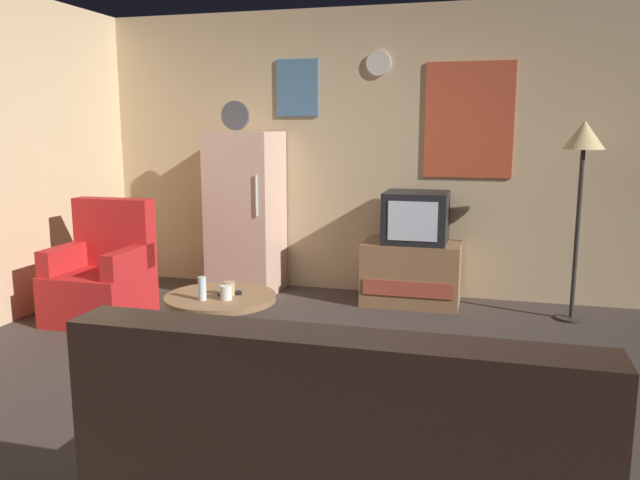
% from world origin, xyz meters
% --- Properties ---
extents(ground_plane, '(12.00, 12.00, 0.00)m').
position_xyz_m(ground_plane, '(0.00, 0.00, 0.00)').
color(ground_plane, '#3D332D').
extents(wall_with_art, '(5.20, 0.12, 2.60)m').
position_xyz_m(wall_with_art, '(0.01, 2.45, 1.30)').
color(wall_with_art, '#D1B284').
rests_on(wall_with_art, ground_plane).
extents(fridge, '(0.60, 0.62, 1.77)m').
position_xyz_m(fridge, '(-1.03, 2.08, 0.75)').
color(fridge, beige).
rests_on(fridge, ground_plane).
extents(tv_stand, '(0.84, 0.53, 0.55)m').
position_xyz_m(tv_stand, '(0.52, 2.09, 0.27)').
color(tv_stand, '#8E6642').
rests_on(tv_stand, ground_plane).
extents(crt_tv, '(0.54, 0.51, 0.44)m').
position_xyz_m(crt_tv, '(0.54, 2.09, 0.77)').
color(crt_tv, black).
rests_on(crt_tv, tv_stand).
extents(standing_lamp, '(0.32, 0.32, 1.59)m').
position_xyz_m(standing_lamp, '(1.84, 1.94, 1.36)').
color(standing_lamp, '#332D28').
rests_on(standing_lamp, ground_plane).
extents(coffee_table, '(0.72, 0.72, 0.47)m').
position_xyz_m(coffee_table, '(-0.50, 0.30, 0.23)').
color(coffee_table, '#8E6642').
rests_on(coffee_table, ground_plane).
extents(wine_glass, '(0.05, 0.05, 0.15)m').
position_xyz_m(wine_glass, '(-0.56, 0.16, 0.54)').
color(wine_glass, silver).
rests_on(wine_glass, coffee_table).
extents(mug_ceramic_white, '(0.08, 0.08, 0.09)m').
position_xyz_m(mug_ceramic_white, '(-0.42, 0.21, 0.51)').
color(mug_ceramic_white, silver).
rests_on(mug_ceramic_white, coffee_table).
extents(mug_ceramic_tan, '(0.08, 0.08, 0.09)m').
position_xyz_m(mug_ceramic_tan, '(-0.45, 0.31, 0.51)').
color(mug_ceramic_tan, tan).
rests_on(mug_ceramic_tan, coffee_table).
extents(remote_control, '(0.15, 0.12, 0.02)m').
position_xyz_m(remote_control, '(-0.44, 0.32, 0.48)').
color(remote_control, black).
rests_on(remote_control, coffee_table).
extents(armchair, '(0.68, 0.68, 0.96)m').
position_xyz_m(armchair, '(-1.85, 0.99, 0.34)').
color(armchair, red).
rests_on(armchair, ground_plane).
extents(couch, '(1.70, 0.80, 0.92)m').
position_xyz_m(couch, '(0.70, -1.35, 0.31)').
color(couch, black).
rests_on(couch, ground_plane).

